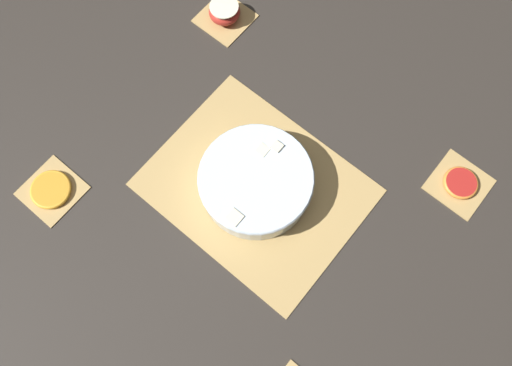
# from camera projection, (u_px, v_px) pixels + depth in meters

# --- Properties ---
(ground_plane) EXTENTS (6.00, 6.00, 0.00)m
(ground_plane) POSITION_uv_depth(u_px,v_px,m) (256.00, 188.00, 1.13)
(ground_plane) COLOR #2D2823
(bamboo_mat_center) EXTENTS (0.47, 0.37, 0.01)m
(bamboo_mat_center) POSITION_uv_depth(u_px,v_px,m) (256.00, 187.00, 1.13)
(bamboo_mat_center) COLOR tan
(bamboo_mat_center) RESTS_ON ground_plane
(coaster_mat_near_left) EXTENTS (0.12, 0.12, 0.01)m
(coaster_mat_near_left) POSITION_uv_depth(u_px,v_px,m) (52.00, 191.00, 1.13)
(coaster_mat_near_left) COLOR tan
(coaster_mat_near_left) RESTS_ON ground_plane
(coaster_mat_far_left) EXTENTS (0.12, 0.12, 0.01)m
(coaster_mat_far_left) POSITION_uv_depth(u_px,v_px,m) (225.00, 18.00, 1.27)
(coaster_mat_far_left) COLOR tan
(coaster_mat_far_left) RESTS_ON ground_plane
(coaster_mat_far_right) EXTENTS (0.12, 0.12, 0.01)m
(coaster_mat_far_right) POSITION_uv_depth(u_px,v_px,m) (459.00, 184.00, 1.13)
(coaster_mat_far_right) COLOR tan
(coaster_mat_far_right) RESTS_ON ground_plane
(fruit_salad_bowl) EXTENTS (0.25, 0.25, 0.07)m
(fruit_salad_bowl) POSITION_uv_depth(u_px,v_px,m) (256.00, 181.00, 1.09)
(fruit_salad_bowl) COLOR silver
(fruit_salad_bowl) RESTS_ON bamboo_mat_center
(apple_half) EXTENTS (0.08, 0.08, 0.04)m
(apple_half) POSITION_uv_depth(u_px,v_px,m) (224.00, 11.00, 1.25)
(apple_half) COLOR #B72D23
(apple_half) RESTS_ON coaster_mat_far_left
(orange_slice_whole) EXTENTS (0.09, 0.09, 0.01)m
(orange_slice_whole) POSITION_uv_depth(u_px,v_px,m) (51.00, 189.00, 1.12)
(orange_slice_whole) COLOR orange
(orange_slice_whole) RESTS_ON coaster_mat_near_left
(grapefruit_slice) EXTENTS (0.08, 0.08, 0.01)m
(grapefruit_slice) POSITION_uv_depth(u_px,v_px,m) (461.00, 183.00, 1.12)
(grapefruit_slice) COLOR #B2231E
(grapefruit_slice) RESTS_ON coaster_mat_far_right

